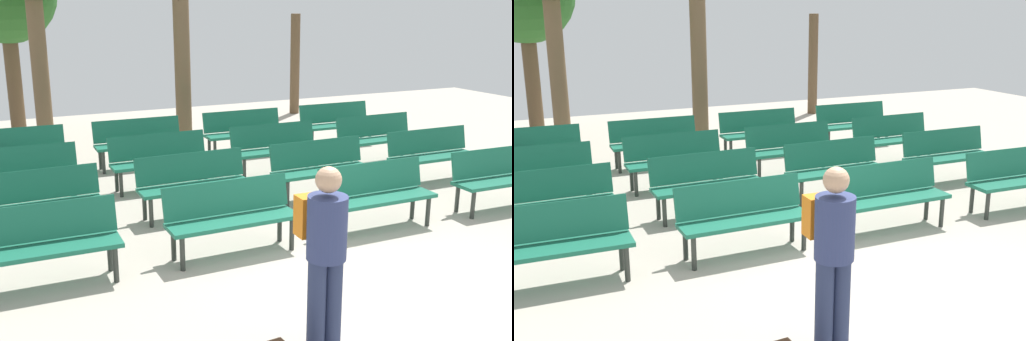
# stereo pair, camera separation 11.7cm
# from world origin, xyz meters

# --- Properties ---
(ground_plane) EXTENTS (24.00, 24.00, 0.00)m
(ground_plane) POSITION_xyz_m (0.00, 0.00, 0.00)
(ground_plane) COLOR #B2A899
(bench_r0_c0) EXTENTS (1.61, 0.52, 0.87)m
(bench_r0_c0) POSITION_xyz_m (-3.16, 1.65, 0.50)
(bench_r0_c0) COLOR #19664C
(bench_r0_c0) RESTS_ON ground_plane
(bench_r0_c1) EXTENTS (1.60, 0.49, 0.87)m
(bench_r0_c1) POSITION_xyz_m (-1.02, 1.61, 0.50)
(bench_r0_c1) COLOR #19664C
(bench_r0_c1) RESTS_ON ground_plane
(bench_r0_c2) EXTENTS (1.60, 0.48, 0.87)m
(bench_r0_c2) POSITION_xyz_m (1.05, 1.58, 0.50)
(bench_r0_c2) COLOR #19664C
(bench_r0_c2) RESTS_ON ground_plane
(bench_r0_c3) EXTENTS (1.62, 0.54, 0.87)m
(bench_r0_c3) POSITION_xyz_m (3.22, 1.51, 0.50)
(bench_r0_c3) COLOR #19664C
(bench_r0_c3) RESTS_ON ground_plane
(bench_r1_c0) EXTENTS (1.61, 0.50, 0.87)m
(bench_r1_c0) POSITION_xyz_m (-3.05, 3.11, 0.50)
(bench_r1_c0) COLOR #19664C
(bench_r1_c0) RESTS_ON ground_plane
(bench_r1_c1) EXTENTS (1.60, 0.50, 0.87)m
(bench_r1_c1) POSITION_xyz_m (-0.95, 3.12, 0.50)
(bench_r1_c1) COLOR #19664C
(bench_r1_c1) RESTS_ON ground_plane
(bench_r1_c2) EXTENTS (1.61, 0.50, 0.87)m
(bench_r1_c2) POSITION_xyz_m (1.10, 3.08, 0.50)
(bench_r1_c2) COLOR #19664C
(bench_r1_c2) RESTS_ON ground_plane
(bench_r1_c3) EXTENTS (1.61, 0.50, 0.87)m
(bench_r1_c3) POSITION_xyz_m (3.24, 3.04, 0.50)
(bench_r1_c3) COLOR #19664C
(bench_r1_c3) RESTS_ON ground_plane
(bench_r2_c0) EXTENTS (1.61, 0.53, 0.87)m
(bench_r2_c0) POSITION_xyz_m (-3.10, 4.59, 0.50)
(bench_r2_c0) COLOR #19664C
(bench_r2_c0) RESTS_ON ground_plane
(bench_r2_c1) EXTENTS (1.60, 0.49, 0.87)m
(bench_r2_c1) POSITION_xyz_m (-1.00, 4.61, 0.50)
(bench_r2_c1) COLOR #19664C
(bench_r2_c1) RESTS_ON ground_plane
(bench_r2_c2) EXTENTS (1.60, 0.49, 0.87)m
(bench_r2_c2) POSITION_xyz_m (1.07, 4.55, 0.50)
(bench_r2_c2) COLOR #19664C
(bench_r2_c2) RESTS_ON ground_plane
(bench_r2_c3) EXTENTS (1.60, 0.49, 0.87)m
(bench_r2_c3) POSITION_xyz_m (3.19, 4.53, 0.50)
(bench_r2_c3) COLOR #19664C
(bench_r2_c3) RESTS_ON ground_plane
(bench_r3_c0) EXTENTS (1.62, 0.54, 0.87)m
(bench_r3_c0) POSITION_xyz_m (-3.06, 6.11, 0.50)
(bench_r3_c0) COLOR #19664C
(bench_r3_c0) RESTS_ON ground_plane
(bench_r3_c1) EXTENTS (1.61, 0.51, 0.87)m
(bench_r3_c1) POSITION_xyz_m (-0.96, 6.06, 0.50)
(bench_r3_c1) COLOR #19664C
(bench_r3_c1) RESTS_ON ground_plane
(bench_r3_c2) EXTENTS (1.61, 0.52, 0.87)m
(bench_r3_c2) POSITION_xyz_m (1.14, 6.06, 0.50)
(bench_r3_c2) COLOR #19664C
(bench_r3_c2) RESTS_ON ground_plane
(bench_r3_c3) EXTENTS (1.61, 0.52, 0.87)m
(bench_r3_c3) POSITION_xyz_m (3.27, 6.05, 0.50)
(bench_r3_c3) COLOR #19664C
(bench_r3_c3) RESTS_ON ground_plane
(tree_0) EXTENTS (0.32, 0.32, 3.26)m
(tree_0) POSITION_xyz_m (0.27, 7.13, 1.63)
(tree_0) COLOR brown
(tree_0) RESTS_ON ground_plane
(tree_3) EXTENTS (0.25, 0.25, 2.64)m
(tree_3) POSITION_xyz_m (4.33, 9.83, 1.32)
(tree_3) COLOR brown
(tree_3) RESTS_ON ground_plane
(visitor_with_backpack) EXTENTS (0.35, 0.53, 1.65)m
(visitor_with_backpack) POSITION_xyz_m (-1.12, -0.66, 0.94)
(visitor_with_backpack) COLOR navy
(visitor_with_backpack) RESTS_ON ground_plane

